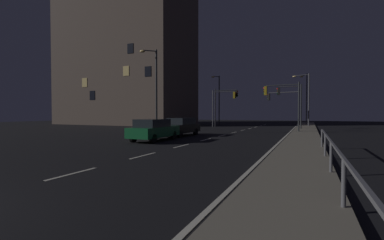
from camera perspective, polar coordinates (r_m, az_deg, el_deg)
name	(u,v)px	position (r m, az deg, el deg)	size (l,w,h in m)	color
ground_plane	(208,139)	(20.05, 3.51, -4.20)	(112.00, 112.00, 0.00)	black
sidewalk_right	(302,142)	(18.76, 22.90, -4.49)	(2.41, 77.00, 0.14)	gray
lane_markings_center	(222,136)	(23.35, 6.56, -3.39)	(0.14, 50.00, 0.01)	silver
lane_edge_line	(285,136)	(23.82, 19.69, -3.37)	(0.14, 53.00, 0.01)	silver
car	(154,130)	(18.87, -8.31, -2.07)	(1.84, 4.41, 1.57)	#14592D
car_oncoming	(180,127)	(22.90, -2.53, -1.43)	(2.05, 4.49, 1.57)	black
traffic_light_overhead_east	(282,97)	(28.87, 19.11, 4.76)	(3.65, 0.45, 5.02)	#2D3033
traffic_light_mid_left	(225,100)	(38.56, 7.14, 4.33)	(3.51, 0.37, 5.58)	#38383D
traffic_light_mid_right	(291,98)	(33.93, 20.68, 4.51)	(2.87, 0.37, 5.32)	#2D3033
traffic_light_far_center	(223,101)	(38.24, 6.69, 4.11)	(3.57, 0.34, 5.33)	#4C4C51
traffic_light_far_left	(284,101)	(36.85, 19.38, 3.91)	(4.20, 0.85, 4.86)	#4C4C51
street_lamp_across_street	(306,95)	(40.42, 23.59, 5.11)	(2.33, 0.84, 7.41)	#4C4C51
street_lamp_mid_block	(306,95)	(45.93, 23.54, 5.11)	(1.22, 1.84, 8.14)	#4C4C51
street_lamp_corner	(154,84)	(25.22, -8.27, 7.71)	(1.33, 1.15, 8.00)	#2D3033
street_lamp_far_end	(218,96)	(42.50, 5.71, 5.18)	(1.08, 1.25, 8.01)	#2D3033
barrier_fence	(336,157)	(7.66, 28.89, -7.00)	(0.09, 16.88, 0.98)	#59595E
building_distant	(126,51)	(51.12, -14.12, 14.36)	(23.30, 12.99, 26.81)	brown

